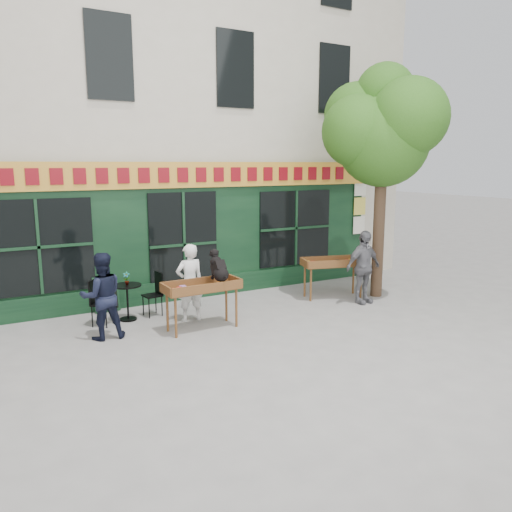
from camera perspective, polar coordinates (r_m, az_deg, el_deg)
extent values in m
plane|color=slate|center=(10.30, -3.37, -7.94)|extent=(80.00, 80.00, 0.00)
cube|color=beige|center=(15.50, -13.73, 16.68)|extent=(14.00, 7.00, 10.00)
cube|color=black|center=(12.12, -8.46, 2.53)|extent=(11.00, 0.16, 3.20)
cube|color=gold|center=(11.89, -8.43, 9.16)|extent=(11.00, 0.06, 0.60)
cube|color=maroon|center=(11.86, -8.36, 9.16)|extent=(9.60, 0.03, 0.34)
cube|color=black|center=(12.28, -8.12, -3.77)|extent=(11.00, 0.10, 0.50)
cube|color=black|center=(12.06, -8.26, 1.30)|extent=(1.70, 0.05, 2.50)
cube|color=black|center=(11.31, -23.59, 0.94)|extent=(2.20, 0.05, 2.00)
cube|color=black|center=(13.49, 4.52, 3.21)|extent=(2.20, 0.05, 2.00)
cube|color=silver|center=(14.81, 11.68, 3.48)|extent=(0.42, 0.02, 0.50)
cube|color=#E5D14C|center=(14.75, 11.76, 5.60)|extent=(0.42, 0.02, 0.50)
cube|color=silver|center=(14.72, 11.84, 7.73)|extent=(0.42, 0.02, 0.50)
cylinder|color=#382619|center=(12.57, 13.87, 3.54)|extent=(0.28, 0.28, 3.60)
sphere|color=#255513|center=(12.49, 14.29, 12.68)|extent=(2.20, 2.20, 2.20)
sphere|color=#255513|center=(13.21, 15.70, 13.79)|extent=(1.80, 1.80, 1.80)
sphere|color=#255513|center=(12.25, 11.57, 13.78)|extent=(1.70, 1.70, 1.70)
sphere|color=#255513|center=(12.24, 17.09, 14.95)|extent=(1.80, 1.80, 1.80)
sphere|color=#255513|center=(12.78, 11.49, 15.44)|extent=(1.60, 1.60, 1.60)
sphere|color=#255513|center=(12.73, 14.54, 17.60)|extent=(1.40, 1.40, 1.40)
cylinder|color=brown|center=(9.59, -9.16, -6.97)|extent=(0.05, 0.05, 0.80)
cylinder|color=brown|center=(10.11, -2.26, -5.92)|extent=(0.05, 0.05, 0.80)
cylinder|color=brown|center=(9.98, -10.10, -6.29)|extent=(0.05, 0.05, 0.80)
cylinder|color=brown|center=(10.48, -3.41, -5.33)|extent=(0.05, 0.05, 0.80)
cube|color=brown|center=(9.91, -6.20, -3.79)|extent=(1.52, 0.62, 0.05)
cube|color=brown|center=(9.64, -5.49, -3.70)|extent=(1.50, 0.08, 0.18)
cube|color=brown|center=(10.15, -6.89, -3.00)|extent=(1.50, 0.08, 0.18)
cube|color=brown|center=(9.90, -6.21, -3.45)|extent=(1.31, 0.43, 0.06)
imported|color=white|center=(10.50, -7.59, -3.03)|extent=(0.61, 0.41, 1.63)
cylinder|color=brown|center=(12.02, 6.28, -3.31)|extent=(0.05, 0.05, 0.80)
cylinder|color=brown|center=(12.51, 11.90, -2.92)|extent=(0.05, 0.05, 0.80)
cylinder|color=brown|center=(12.42, 5.59, -2.84)|extent=(0.05, 0.05, 0.80)
cylinder|color=brown|center=(12.90, 11.06, -2.49)|extent=(0.05, 0.05, 0.80)
cube|color=brown|center=(12.36, 8.81, -0.99)|extent=(1.60, 0.96, 0.05)
cube|color=brown|center=(12.08, 9.34, -0.89)|extent=(1.46, 0.44, 0.18)
cube|color=brown|center=(12.61, 8.32, -0.38)|extent=(1.46, 0.44, 0.18)
cube|color=brown|center=(12.35, 8.82, -0.72)|extent=(1.36, 0.73, 0.06)
imported|color=slate|center=(11.97, 12.15, -1.25)|extent=(1.04, 0.50, 1.73)
cylinder|color=black|center=(10.98, -14.37, -6.98)|extent=(0.36, 0.36, 0.03)
cylinder|color=black|center=(10.88, -14.46, -5.17)|extent=(0.04, 0.04, 0.72)
cylinder|color=black|center=(10.78, -14.55, -3.28)|extent=(0.60, 0.60, 0.03)
cube|color=black|center=(10.65, -17.21, -5.27)|extent=(0.50, 0.50, 0.03)
cube|color=black|center=(10.66, -18.11, -3.91)|extent=(0.24, 0.30, 0.50)
cylinder|color=black|center=(10.52, -16.74, -6.74)|extent=(0.02, 0.02, 0.44)
cylinder|color=black|center=(10.78, -16.08, -6.29)|extent=(0.02, 0.02, 0.44)
cylinder|color=black|center=(10.64, -18.22, -6.62)|extent=(0.02, 0.02, 0.44)
cylinder|color=black|center=(10.90, -17.52, -6.17)|extent=(0.02, 0.02, 0.44)
cube|color=black|center=(11.05, -11.78, -4.44)|extent=(0.41, 0.41, 0.03)
cube|color=black|center=(11.06, -11.03, -3.06)|extent=(0.08, 0.36, 0.50)
cylinder|color=black|center=(11.18, -12.76, -5.52)|extent=(0.02, 0.02, 0.44)
cylinder|color=black|center=(10.92, -12.11, -5.89)|extent=(0.02, 0.02, 0.44)
cylinder|color=black|center=(11.30, -11.37, -5.30)|extent=(0.02, 0.02, 0.44)
cylinder|color=black|center=(11.04, -10.70, -5.65)|extent=(0.02, 0.02, 0.44)
imported|color=gray|center=(10.75, -14.59, -2.48)|extent=(0.17, 0.15, 0.28)
imported|color=black|center=(9.76, -17.19, -4.40)|extent=(0.83, 0.66, 1.65)
cube|color=black|center=(11.61, -16.73, -4.19)|extent=(0.57, 0.21, 0.79)
cube|color=black|center=(11.59, -16.71, -4.22)|extent=(0.47, 0.19, 0.65)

